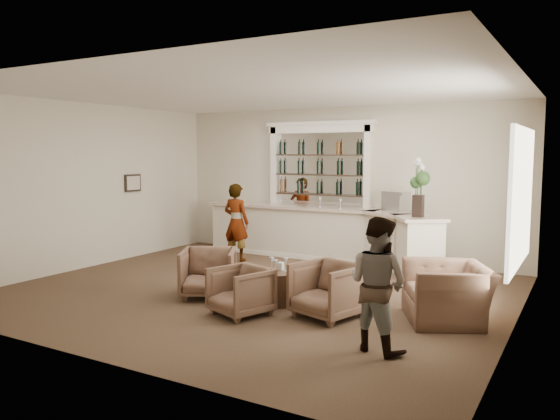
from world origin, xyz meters
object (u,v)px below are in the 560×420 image
Objects in this scene: sommelier at (236,222)px; guest at (378,284)px; armchair_center at (241,291)px; armchair_far at (447,293)px; armchair_right at (328,290)px; cocktail_table at (277,288)px; espresso_machine at (396,201)px; flower_vase at (419,184)px; bar_counter at (324,234)px; armchair_left at (208,273)px.

sommelier is 5.73m from guest.
armchair_far reaches higher than armchair_center.
sommelier reaches higher than armchair_right.
cocktail_table is at bearing -106.88° from armchair_far.
flower_vase is at bearing -31.03° from espresso_machine.
bar_counter is 3.61m from cocktail_table.
bar_counter is 5.34× the size of flower_vase.
armchair_far is at bearing 158.63° from sommelier.
armchair_left is 1.90× the size of espresso_machine.
flower_vase is at bearing 177.98° from armchair_far.
bar_counter is at bearing 118.79° from armchair_center.
armchair_center is (2.29, -3.24, -0.48)m from sommelier.
cocktail_table is at bearing -177.54° from armchair_right.
armchair_right is (1.82, -3.74, -0.18)m from bar_counter.
armchair_right is at bearing -64.03° from bar_counter.
armchair_center is at bearing -82.58° from espresso_machine.
flower_vase is at bearing -64.47° from guest.
armchair_right is (0.96, -0.25, 0.14)m from cocktail_table.
sommelier reaches higher than armchair_center.
bar_counter is at bearing 56.00° from armchair_left.
cocktail_table is at bearing 97.23° from armchair_center.
cocktail_table is at bearing -19.88° from armchair_left.
flower_vase is at bearing 20.61° from armchair_left.
guest is 1.42m from armchair_right.
espresso_machine reaches higher than armchair_right.
guest reaches higher than armchair_right.
bar_counter is 3.70m from armchair_left.
cocktail_table is at bearing -13.05° from guest.
armchair_far is 2.94m from flower_vase.
armchair_center is at bearing -58.58° from armchair_left.
bar_counter is at bearing -41.96° from guest.
sommelier is 5.34m from armchair_far.
armchair_center is at bearing -80.75° from bar_counter.
flower_vase reaches higher than armchair_left.
sommelier is 3.67× the size of espresso_machine.
armchair_right is at bearing -23.95° from guest.
bar_counter is 3.62× the size of guest.
armchair_center is (1.01, -0.57, -0.04)m from armchair_left.
sommelier reaches higher than armchair_far.
bar_counter is 6.61× the size of armchair_right.
sommelier is (-2.46, 2.48, 0.58)m from cocktail_table.
armchair_far is at bearing -42.34° from espresso_machine.
cocktail_table is 0.69× the size of armchair_right.
bar_counter is at bearing -146.18° from sommelier.
armchair_far is at bearing -65.32° from flower_vase.
sommelier is at bearing -147.54° from bar_counter.
bar_counter reaches higher than armchair_left.
cocktail_table is 1.20m from armchair_left.
cocktail_table is 1.33× the size of espresso_machine.
flower_vase is (0.40, 3.05, 1.35)m from armchair_right.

